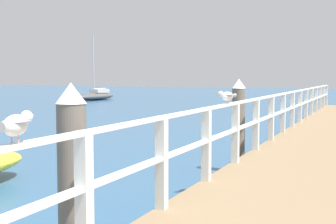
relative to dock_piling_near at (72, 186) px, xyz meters
The scene contains 6 objects.
pier_railing 9.06m from the dock_piling_near, 87.60° to the left, with size 0.12×25.20×1.09m.
dock_piling_near is the anchor object (origin of this frame).
dock_piling_far 5.92m from the dock_piling_near, 90.00° to the left, with size 0.29×0.29×2.00m.
seagull_foreground 1.41m from the dock_piling_near, 71.81° to the right, with size 0.23×0.47×0.21m.
seagull_background 3.90m from the dock_piling_near, 84.36° to the left, with size 0.25×0.46×0.21m.
boat_0 35.66m from the dock_piling_near, 122.67° to the left, with size 1.88×4.93×5.45m.
Camera 1 is at (0.83, 0.71, 2.06)m, focal length 49.14 mm.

